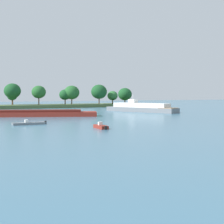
{
  "coord_description": "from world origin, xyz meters",
  "views": [
    {
      "loc": [
        -42.93,
        -31.97,
        5.41
      ],
      "look_at": [
        -8.51,
        36.67,
        1.2
      ],
      "focal_mm": 53.6,
      "sensor_mm": 36.0,
      "label": 1
    }
  ],
  "objects_px": {
    "cargo_barge": "(19,113)",
    "white_riverboat": "(141,108)",
    "fishing_skiff": "(29,123)",
    "small_motorboat": "(101,127)"
  },
  "relations": [
    {
      "from": "cargo_barge",
      "to": "white_riverboat",
      "type": "xyz_separation_m",
      "value": [
        36.63,
        4.39,
        0.37
      ]
    },
    {
      "from": "fishing_skiff",
      "to": "cargo_barge",
      "type": "height_order",
      "value": "cargo_barge"
    },
    {
      "from": "small_motorboat",
      "to": "white_riverboat",
      "type": "distance_m",
      "value": 48.79
    },
    {
      "from": "cargo_barge",
      "to": "fishing_skiff",
      "type": "bearing_deg",
      "value": -96.73
    },
    {
      "from": "white_riverboat",
      "to": "fishing_skiff",
      "type": "bearing_deg",
      "value": -146.01
    },
    {
      "from": "fishing_skiff",
      "to": "white_riverboat",
      "type": "bearing_deg",
      "value": 33.99
    },
    {
      "from": "fishing_skiff",
      "to": "cargo_barge",
      "type": "relative_size",
      "value": 0.17
    },
    {
      "from": "fishing_skiff",
      "to": "cargo_barge",
      "type": "bearing_deg",
      "value": 83.27
    },
    {
      "from": "fishing_skiff",
      "to": "white_riverboat",
      "type": "xyz_separation_m",
      "value": [
        39.23,
        26.46,
        1.01
      ]
    },
    {
      "from": "fishing_skiff",
      "to": "white_riverboat",
      "type": "relative_size",
      "value": 0.25
    }
  ]
}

